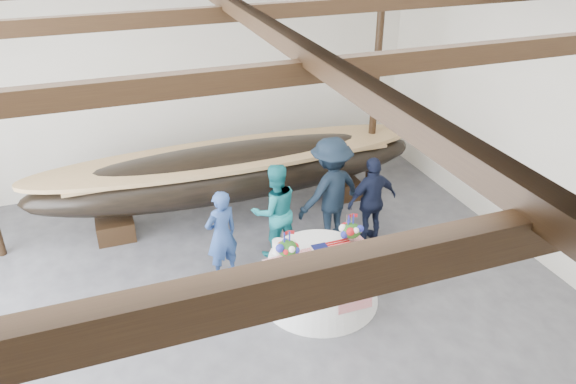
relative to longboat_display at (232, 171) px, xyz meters
name	(u,v)px	position (x,y,z in m)	size (l,w,h in m)	color
floor	(274,374)	(-0.61, -4.17, -0.89)	(10.00, 12.00, 0.01)	#3D3D42
wall_back	(175,77)	(-0.61, 1.83, 1.36)	(10.00, 0.02, 4.50)	silver
ceiling	(268,15)	(-0.61, -4.17, 3.61)	(10.00, 12.00, 0.01)	white
pavilion_structure	(247,51)	(-0.61, -3.44, 3.12)	(9.80, 11.76, 4.50)	black
longboat_display	(232,171)	(0.00, 0.00, 0.00)	(7.41, 1.48, 1.39)	black
banquet_table	(320,278)	(0.54, -2.95, -0.51)	(1.78, 1.78, 0.76)	white
tabletop_items	(319,244)	(0.54, -2.85, 0.03)	(1.69, 0.95, 0.40)	red
guest_woman_blue	(222,235)	(-0.68, -1.87, -0.12)	(0.56, 0.37, 1.53)	navy
guest_woman_teal	(275,211)	(0.30, -1.57, -0.05)	(0.81, 0.63, 1.67)	teal
guest_man_left	(331,191)	(1.34, -1.49, 0.09)	(1.26, 0.72, 1.95)	black
guest_man_right	(372,201)	(2.00, -1.76, -0.08)	(0.94, 0.39, 1.61)	black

